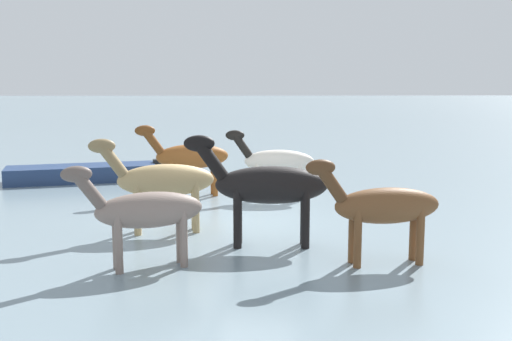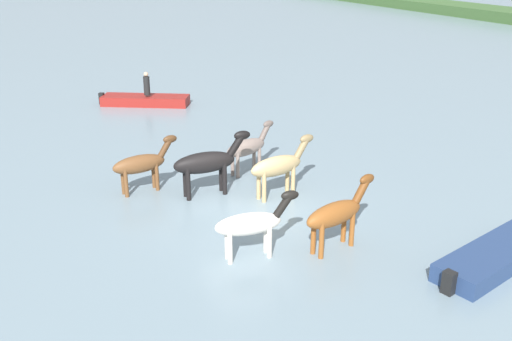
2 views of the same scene
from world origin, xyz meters
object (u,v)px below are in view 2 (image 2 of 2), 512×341
at_px(horse_chestnut_trailing, 336,214).
at_px(boat_dinghy_port, 498,257).
at_px(horse_dun_straggler, 251,224).
at_px(person_helmsman_aft, 147,84).
at_px(horse_lead, 248,147).
at_px(horse_pinto_flank, 207,162).
at_px(boat_motor_center, 145,102).
at_px(horse_rear_stallion, 141,164).
at_px(horse_dark_mare, 278,166).

relative_size(horse_chestnut_trailing, boat_dinghy_port, 0.53).
bearing_deg(horse_dun_straggler, horse_chestnut_trailing, -5.57).
height_order(horse_chestnut_trailing, person_helmsman_aft, horse_chestnut_trailing).
height_order(horse_lead, boat_dinghy_port, horse_lead).
bearing_deg(horse_lead, boat_dinghy_port, -87.92).
distance_m(horse_lead, horse_pinto_flank, 2.43).
height_order(horse_lead, boat_motor_center, horse_lead).
bearing_deg(horse_rear_stallion, boat_motor_center, 67.66).
distance_m(horse_pinto_flank, boat_dinghy_port, 9.09).
bearing_deg(boat_dinghy_port, horse_dark_mare, 102.56).
bearing_deg(horse_dun_straggler, horse_lead, 74.06).
distance_m(horse_lead, horse_dun_straggler, 6.22).
bearing_deg(horse_lead, horse_rear_stallion, 163.79).
xyz_separation_m(horse_pinto_flank, person_helmsman_aft, (-12.23, 1.18, -0.01)).
xyz_separation_m(horse_lead, horse_chestnut_trailing, (6.23, -0.17, 0.08)).
relative_size(horse_chestnut_trailing, boat_motor_center, 0.54).
bearing_deg(boat_dinghy_port, horse_lead, 95.98).
distance_m(horse_dun_straggler, boat_dinghy_port, 6.47).
bearing_deg(horse_chestnut_trailing, boat_motor_center, 79.65).
bearing_deg(horse_rear_stallion, horse_dark_mare, -36.88).
height_order(boat_motor_center, boat_dinghy_port, boat_motor_center).
height_order(boat_motor_center, person_helmsman_aft, person_helmsman_aft).
height_order(horse_rear_stallion, boat_motor_center, horse_rear_stallion).
height_order(horse_pinto_flank, horse_chestnut_trailing, horse_pinto_flank).
bearing_deg(boat_motor_center, boat_dinghy_port, -48.45).
distance_m(horse_dark_mare, boat_dinghy_port, 7.11).
distance_m(horse_dun_straggler, horse_chestnut_trailing, 2.32).
bearing_deg(horse_pinto_flank, person_helmsman_aft, 86.12).
bearing_deg(horse_rear_stallion, horse_pinto_flank, -39.35).
bearing_deg(horse_rear_stallion, horse_chestnut_trailing, -65.87).
relative_size(horse_pinto_flank, horse_dark_mare, 1.07).
height_order(horse_lead, horse_dark_mare, horse_dark_mare).
xyz_separation_m(horse_dun_straggler, boat_dinghy_port, (2.93, 5.70, -0.81)).
bearing_deg(horse_dark_mare, boat_motor_center, 85.07).
relative_size(horse_lead, horse_chestnut_trailing, 0.91).
height_order(horse_chestnut_trailing, boat_motor_center, horse_chestnut_trailing).
bearing_deg(horse_dark_mare, horse_rear_stallion, 141.64).
bearing_deg(horse_lead, boat_motor_center, 76.18).
height_order(horse_dark_mare, boat_dinghy_port, horse_dark_mare).
xyz_separation_m(horse_chestnut_trailing, horse_rear_stallion, (-6.06, -3.75, -0.06)).
height_order(horse_rear_stallion, person_helmsman_aft, horse_rear_stallion).
xyz_separation_m(horse_dark_mare, boat_dinghy_port, (6.27, 3.23, -0.89)).
relative_size(horse_rear_stallion, person_helmsman_aft, 1.96).
bearing_deg(horse_dark_mare, horse_chestnut_trailing, -102.20).
bearing_deg(horse_dun_straggler, boat_dinghy_port, -20.13).
relative_size(horse_lead, horse_dark_mare, 0.90).
relative_size(horse_pinto_flank, horse_rear_stallion, 1.14).
bearing_deg(boat_dinghy_port, person_helmsman_aft, 87.19).
bearing_deg(horse_chestnut_trailing, horse_dun_straggler, 154.47).
relative_size(boat_motor_center, person_helmsman_aft, 3.80).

